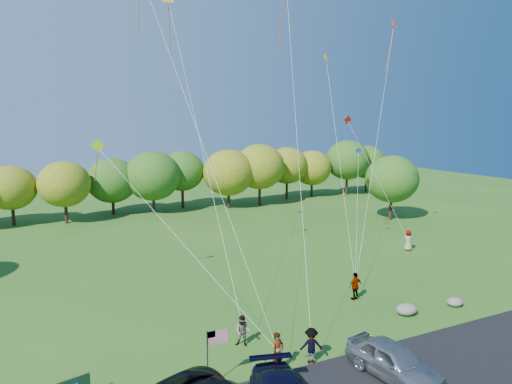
# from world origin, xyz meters

# --- Properties ---
(ground) EXTENTS (140.00, 140.00, 0.00)m
(ground) POSITION_xyz_m (0.00, 0.00, 0.00)
(ground) COLOR #255A19
(ground) RESTS_ON ground
(treeline) EXTENTS (74.80, 27.08, 8.45)m
(treeline) POSITION_xyz_m (0.39, 35.42, 4.67)
(treeline) COLOR #331E12
(treeline) RESTS_ON ground
(minivan_silver) EXTENTS (2.52, 4.88, 1.59)m
(minivan_silver) POSITION_xyz_m (1.43, -3.56, 0.85)
(minivan_silver) COLOR gray
(minivan_silver) RESTS_ON asphalt_lane
(flyer_a) EXTENTS (0.80, 0.65, 1.88)m
(flyer_a) POSITION_xyz_m (-2.95, -0.80, 0.94)
(flyer_a) COLOR #4C4C59
(flyer_a) RESTS_ON ground
(flyer_b) EXTENTS (1.00, 0.96, 1.62)m
(flyer_b) POSITION_xyz_m (-3.43, 2.08, 0.81)
(flyer_b) COLOR #4C4C59
(flyer_b) RESTS_ON ground
(flyer_c) EXTENTS (1.28, 1.01, 1.74)m
(flyer_c) POSITION_xyz_m (-1.15, -0.80, 0.87)
(flyer_c) COLOR #4C4C59
(flyer_c) RESTS_ON ground
(flyer_d) EXTENTS (1.10, 0.57, 1.80)m
(flyer_d) POSITION_xyz_m (5.57, 4.55, 0.90)
(flyer_d) COLOR #4C4C59
(flyer_d) RESTS_ON ground
(flyer_e) EXTENTS (1.08, 0.97, 1.85)m
(flyer_e) POSITION_xyz_m (16.70, 11.53, 0.92)
(flyer_e) COLOR #4C4C59
(flyer_e) RESTS_ON ground
(flag_assembly) EXTENTS (0.97, 0.63, 2.62)m
(flag_assembly) POSITION_xyz_m (-6.01, -0.70, 1.98)
(flag_assembly) COLOR black
(flag_assembly) RESTS_ON ground
(boulder_near) EXTENTS (1.34, 1.05, 0.67)m
(boulder_near) POSITION_xyz_m (6.88, 1.36, 0.33)
(boulder_near) COLOR gray
(boulder_near) RESTS_ON ground
(boulder_far) EXTENTS (1.05, 0.87, 0.55)m
(boulder_far) POSITION_xyz_m (10.52, 1.02, 0.27)
(boulder_far) COLOR slate
(boulder_far) RESTS_ON ground
(kites_aloft) EXTENTS (24.22, 8.58, 14.09)m
(kites_aloft) POSITION_xyz_m (3.68, 13.41, 19.33)
(kites_aloft) COLOR #D51757
(kites_aloft) RESTS_ON ground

